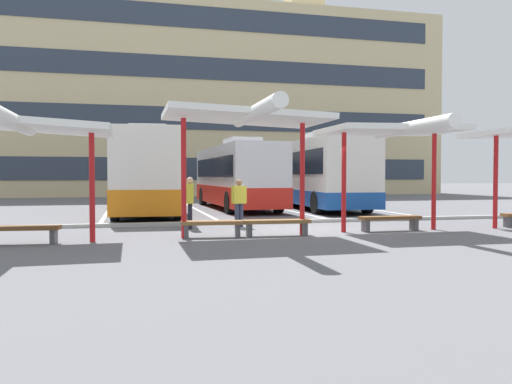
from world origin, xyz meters
name	(u,v)px	position (x,y,z in m)	size (l,w,h in m)	color
ground_plane	(303,229)	(0.00, 0.00, 0.00)	(160.00, 160.00, 0.00)	slate
terminal_building	(189,106)	(0.04, 31.98, 8.02)	(43.80, 12.69, 18.78)	#D1BC8C
coach_bus_0	(149,174)	(-4.42, 8.56, 1.74)	(3.16, 12.10, 3.77)	silver
coach_bus_1	(236,177)	(-0.06, 10.15, 1.57)	(2.70, 10.39, 3.45)	silver
coach_bus_2	(315,174)	(3.91, 9.55, 1.75)	(3.11, 11.26, 3.73)	silver
lane_stripe_0	(108,212)	(-6.27, 9.41, 0.00)	(0.16, 14.00, 0.01)	white
lane_stripe_1	(198,210)	(-2.09, 9.41, 0.00)	(0.16, 14.00, 0.01)	white
lane_stripe_2	(281,209)	(2.09, 9.41, 0.00)	(0.16, 14.00, 0.01)	white
lane_stripe_3	(358,208)	(6.27, 9.41, 0.00)	(0.16, 14.00, 0.01)	white
waiting_shelter_0	(21,127)	(-7.76, -1.97, 2.83)	(4.17, 4.77, 3.10)	red
bench_0	(24,231)	(-7.76, -1.76, 0.34)	(1.71, 0.59, 0.45)	brown
waiting_shelter_1	(247,119)	(-2.21, -1.76, 3.19)	(4.32, 4.89, 3.43)	red
bench_1	(212,225)	(-3.11, -1.48, 0.34)	(1.72, 0.59, 0.45)	brown
bench_2	(277,224)	(-1.31, -1.55, 0.34)	(1.88, 0.50, 0.45)	brown
waiting_shelter_2	(395,132)	(2.36, -1.39, 2.95)	(3.99, 4.47, 3.19)	red
bench_3	(390,220)	(2.36, -1.16, 0.34)	(1.93, 0.47, 0.45)	brown
platform_kerb	(284,221)	(0.00, 2.04, 0.06)	(44.00, 0.24, 0.12)	#ADADA8
waiting_passenger_0	(239,200)	(-1.83, 1.05, 0.88)	(0.49, 0.33, 1.55)	#33384C
waiting_passenger_1	(190,199)	(-3.44, 0.84, 0.93)	(0.27, 0.49, 1.62)	black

